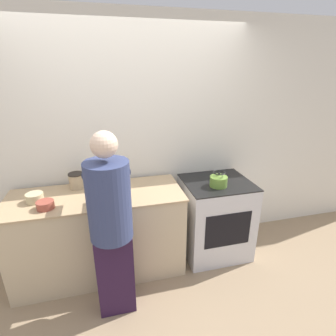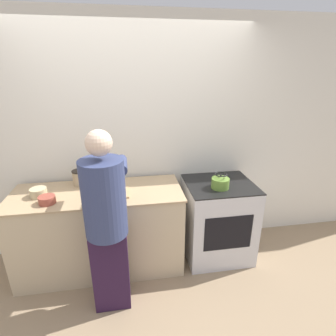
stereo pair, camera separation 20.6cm
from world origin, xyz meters
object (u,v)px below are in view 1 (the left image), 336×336
(canister_jar, at_px, (76,181))
(cutting_board, at_px, (112,196))
(kettle, at_px, (219,180))
(bowl_prep, at_px, (45,205))
(person, at_px, (111,223))
(knife, at_px, (113,193))
(oven, at_px, (215,217))

(canister_jar, bearing_deg, cutting_board, -40.44)
(kettle, xyz_separation_m, bowl_prep, (-1.68, -0.06, -0.03))
(person, height_order, kettle, person)
(person, relative_size, cutting_board, 5.14)
(cutting_board, height_order, knife, knife)
(cutting_board, distance_m, knife, 0.04)
(person, xyz_separation_m, canister_jar, (-0.30, 0.74, 0.09))
(cutting_board, bearing_deg, person, -94.64)
(person, relative_size, bowl_prep, 11.03)
(bowl_prep, bearing_deg, knife, 11.60)
(oven, relative_size, canister_jar, 5.55)
(person, bearing_deg, oven, 24.39)
(kettle, distance_m, bowl_prep, 1.68)
(cutting_board, xyz_separation_m, bowl_prep, (-0.58, -0.09, 0.03))
(oven, height_order, person, person)
(kettle, bearing_deg, canister_jar, 167.66)
(oven, height_order, knife, knife)
(person, height_order, bowl_prep, person)
(oven, relative_size, knife, 4.40)
(oven, height_order, canister_jar, canister_jar)
(cutting_board, height_order, bowl_prep, bowl_prep)
(person, height_order, canister_jar, person)
(kettle, bearing_deg, person, -159.31)
(bowl_prep, bearing_deg, person, -33.52)
(kettle, bearing_deg, oven, 69.02)
(bowl_prep, xyz_separation_m, canister_jar, (0.24, 0.38, 0.05))
(cutting_board, relative_size, canister_jar, 1.99)
(person, xyz_separation_m, kettle, (1.13, 0.43, 0.07))
(person, distance_m, kettle, 1.21)
(canister_jar, bearing_deg, oven, -8.11)
(kettle, relative_size, bowl_prep, 1.24)
(oven, relative_size, bowl_prep, 5.99)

